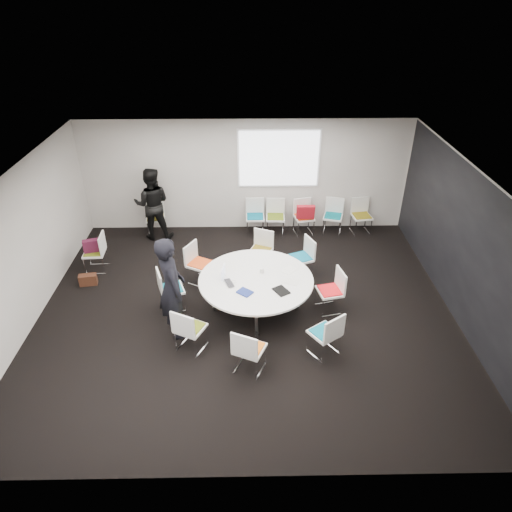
{
  "coord_description": "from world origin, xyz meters",
  "views": [
    {
      "loc": [
        0.07,
        -7.07,
        5.61
      ],
      "look_at": [
        0.2,
        0.4,
        1.0
      ],
      "focal_mm": 32.0,
      "sensor_mm": 36.0,
      "label": 1
    }
  ],
  "objects_px": {
    "chair_spare_left": "(96,259)",
    "laptop": "(231,283)",
    "maroon_bag": "(93,246)",
    "chair_back_a": "(255,223)",
    "conference_table": "(256,287)",
    "chair_ring_a": "(329,298)",
    "person_main": "(172,288)",
    "chair_back_c": "(304,223)",
    "chair_back_b": "(275,223)",
    "chair_back_e": "(361,222)",
    "chair_back_d": "(332,222)",
    "chair_ring_h": "(324,341)",
    "chair_ring_b": "(301,265)",
    "chair_ring_c": "(261,258)",
    "person_back": "(152,204)",
    "chair_ring_g": "(249,357)",
    "chair_person_back": "(156,224)",
    "chair_ring_f": "(191,336)",
    "chair_ring_e": "(172,296)",
    "chair_ring_d": "(200,270)",
    "cup": "(262,270)",
    "brown_bag": "(88,280)"
  },
  "relations": [
    {
      "from": "chair_back_d",
      "to": "laptop",
      "type": "relative_size",
      "value": 3.01
    },
    {
      "from": "chair_ring_e",
      "to": "chair_ring_b",
      "type": "bearing_deg",
      "value": 92.91
    },
    {
      "from": "chair_back_e",
      "to": "chair_back_b",
      "type": "bearing_deg",
      "value": -7.07
    },
    {
      "from": "chair_ring_a",
      "to": "maroon_bag",
      "type": "distance_m",
      "value": 5.18
    },
    {
      "from": "chair_ring_e",
      "to": "chair_back_e",
      "type": "relative_size",
      "value": 1.0
    },
    {
      "from": "chair_ring_e",
      "to": "brown_bag",
      "type": "xyz_separation_m",
      "value": [
        -1.9,
        0.83,
        -0.16
      ]
    },
    {
      "from": "conference_table",
      "to": "person_back",
      "type": "bearing_deg",
      "value": 129.48
    },
    {
      "from": "chair_spare_left",
      "to": "chair_ring_c",
      "type": "bearing_deg",
      "value": -93.13
    },
    {
      "from": "conference_table",
      "to": "person_main",
      "type": "height_order",
      "value": "person_main"
    },
    {
      "from": "chair_back_a",
      "to": "chair_back_b",
      "type": "xyz_separation_m",
      "value": [
        0.51,
        -0.02,
        0.0
      ]
    },
    {
      "from": "conference_table",
      "to": "chair_ring_g",
      "type": "height_order",
      "value": "chair_ring_g"
    },
    {
      "from": "chair_back_c",
      "to": "maroon_bag",
      "type": "distance_m",
      "value": 5.05
    },
    {
      "from": "chair_ring_b",
      "to": "chair_ring_e",
      "type": "distance_m",
      "value": 2.85
    },
    {
      "from": "chair_back_a",
      "to": "person_main",
      "type": "height_order",
      "value": "person_main"
    },
    {
      "from": "chair_back_c",
      "to": "chair_back_e",
      "type": "bearing_deg",
      "value": 169.41
    },
    {
      "from": "chair_ring_b",
      "to": "chair_back_e",
      "type": "xyz_separation_m",
      "value": [
        1.72,
        1.96,
        0.0
      ]
    },
    {
      "from": "chair_ring_b",
      "to": "chair_ring_c",
      "type": "distance_m",
      "value": 0.92
    },
    {
      "from": "chair_ring_d",
      "to": "person_main",
      "type": "distance_m",
      "value": 1.78
    },
    {
      "from": "person_back",
      "to": "chair_back_e",
      "type": "bearing_deg",
      "value": 179.49
    },
    {
      "from": "chair_back_b",
      "to": "chair_back_e",
      "type": "relative_size",
      "value": 1.0
    },
    {
      "from": "chair_ring_c",
      "to": "laptop",
      "type": "relative_size",
      "value": 3.01
    },
    {
      "from": "chair_ring_h",
      "to": "person_back",
      "type": "bearing_deg",
      "value": 95.49
    },
    {
      "from": "person_main",
      "to": "chair_back_c",
      "type": "bearing_deg",
      "value": -58.35
    },
    {
      "from": "chair_ring_e",
      "to": "conference_table",
      "type": "bearing_deg",
      "value": 67.18
    },
    {
      "from": "conference_table",
      "to": "chair_ring_h",
      "type": "height_order",
      "value": "chair_ring_h"
    },
    {
      "from": "chair_back_d",
      "to": "brown_bag",
      "type": "distance_m",
      "value": 5.97
    },
    {
      "from": "chair_ring_d",
      "to": "chair_ring_c",
      "type": "bearing_deg",
      "value": 139.59
    },
    {
      "from": "conference_table",
      "to": "chair_ring_a",
      "type": "xyz_separation_m",
      "value": [
        1.43,
        -0.03,
        -0.26
      ]
    },
    {
      "from": "conference_table",
      "to": "chair_back_a",
      "type": "height_order",
      "value": "chair_back_a"
    },
    {
      "from": "person_back",
      "to": "cup",
      "type": "relative_size",
      "value": 20.06
    },
    {
      "from": "chair_ring_f",
      "to": "chair_back_b",
      "type": "xyz_separation_m",
      "value": [
        1.69,
        4.19,
        0.0
      ]
    },
    {
      "from": "brown_bag",
      "to": "chair_back_a",
      "type": "bearing_deg",
      "value": 32.04
    },
    {
      "from": "chair_ring_c",
      "to": "chair_back_b",
      "type": "xyz_separation_m",
      "value": [
        0.41,
        1.64,
        0.0
      ]
    },
    {
      "from": "chair_back_a",
      "to": "conference_table",
      "type": "bearing_deg",
      "value": 88.89
    },
    {
      "from": "cup",
      "to": "brown_bag",
      "type": "xyz_separation_m",
      "value": [
        -3.65,
        0.7,
        -0.66
      ]
    },
    {
      "from": "chair_back_a",
      "to": "chair_back_c",
      "type": "height_order",
      "value": "same"
    },
    {
      "from": "maroon_bag",
      "to": "chair_back_a",
      "type": "bearing_deg",
      "value": 25.07
    },
    {
      "from": "conference_table",
      "to": "chair_spare_left",
      "type": "xyz_separation_m",
      "value": [
        -3.5,
        1.49,
        -0.26
      ]
    },
    {
      "from": "laptop",
      "to": "conference_table",
      "type": "bearing_deg",
      "value": -94.9
    },
    {
      "from": "chair_ring_g",
      "to": "chair_person_back",
      "type": "height_order",
      "value": "same"
    },
    {
      "from": "chair_ring_f",
      "to": "person_main",
      "type": "relative_size",
      "value": 0.45
    },
    {
      "from": "chair_person_back",
      "to": "laptop",
      "type": "relative_size",
      "value": 3.01
    },
    {
      "from": "chair_back_c",
      "to": "person_back",
      "type": "height_order",
      "value": "person_back"
    },
    {
      "from": "chair_spare_left",
      "to": "laptop",
      "type": "bearing_deg",
      "value": -121.29
    },
    {
      "from": "maroon_bag",
      "to": "chair_ring_c",
      "type": "bearing_deg",
      "value": 0.01
    },
    {
      "from": "conference_table",
      "to": "chair_ring_g",
      "type": "relative_size",
      "value": 2.47
    },
    {
      "from": "chair_back_b",
      "to": "chair_ring_b",
      "type": "bearing_deg",
      "value": 105.75
    },
    {
      "from": "maroon_bag",
      "to": "laptop",
      "type": "bearing_deg",
      "value": -28.03
    },
    {
      "from": "chair_ring_b",
      "to": "chair_back_c",
      "type": "height_order",
      "value": "same"
    },
    {
      "from": "chair_back_a",
      "to": "chair_ring_b",
      "type": "bearing_deg",
      "value": 115.57
    }
  ]
}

